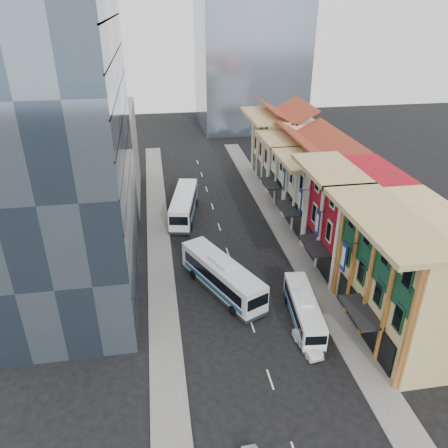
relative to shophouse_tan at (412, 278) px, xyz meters
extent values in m
plane|color=black|center=(-14.00, -5.00, -6.00)|extent=(200.00, 200.00, 0.00)
cube|color=slate|center=(-5.50, 17.00, -5.92)|extent=(3.00, 90.00, 0.15)
cube|color=slate|center=(-22.50, 17.00, -5.92)|extent=(3.00, 90.00, 0.15)
cube|color=#DBC07E|center=(0.00, 0.00, 0.00)|extent=(8.00, 14.00, 12.00)
cube|color=#A9131D|center=(0.00, 12.00, 0.00)|extent=(8.00, 10.00, 12.00)
cube|color=silver|center=(0.00, 21.50, -1.00)|extent=(8.00, 9.00, 10.00)
cube|color=silver|center=(0.00, 30.50, -1.00)|extent=(8.00, 9.00, 10.00)
cube|color=silver|center=(0.00, 41.00, -0.50)|extent=(8.00, 12.00, 11.00)
cube|color=#3B4B5D|center=(-31.00, 14.00, 9.00)|extent=(12.00, 26.00, 30.00)
cube|color=gray|center=(-30.00, 37.00, 1.00)|extent=(10.00, 18.00, 14.00)
imported|color=silver|center=(-9.76, -1.05, -5.36)|extent=(1.87, 4.03, 1.28)
camera|label=1|loc=(-22.15, -29.60, 22.35)|focal=35.00mm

